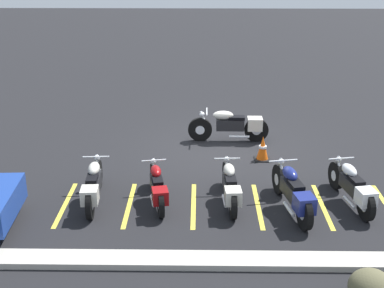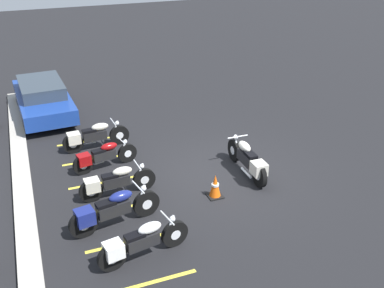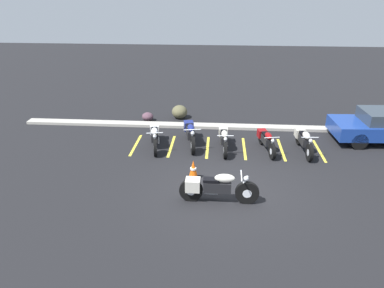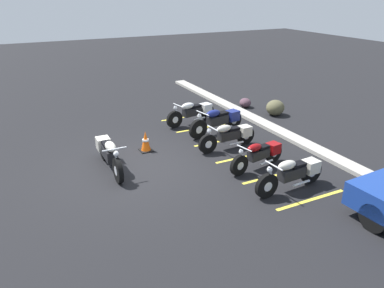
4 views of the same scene
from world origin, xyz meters
The scene contains 14 objects.
ground centered at (0.00, 0.00, 0.00)m, with size 60.00×60.00×0.00m, color black.
motorcycle_cream_featured centered at (-0.37, -0.67, 0.48)m, with size 2.30×0.65×0.91m.
parked_bike_0 centered at (-2.77, 3.21, 0.45)m, with size 0.74×2.14×0.85m.
parked_bike_1 centered at (-1.42, 3.55, 0.48)m, with size 0.79×2.29×0.91m.
parked_bike_2 centered at (-0.10, 3.19, 0.44)m, with size 0.59×2.09×0.82m.
parked_bike_3 centered at (1.49, 3.19, 0.42)m, with size 0.69×1.98×0.78m.
parked_bike_4 centered at (2.89, 3.22, 0.45)m, with size 0.61×2.16×0.85m.
concrete_curb centered at (0.00, 5.49, 0.06)m, with size 18.00×0.50×0.12m, color #A8A399.
traffic_cone centered at (-1.09, 0.69, 0.31)m, with size 0.40×0.40×0.66m.
stall_line_1 centered at (-2.14, 3.27, 0.00)m, with size 0.10×2.10×0.00m, color gold.
stall_line_2 centered at (-0.72, 3.27, 0.00)m, with size 0.10×2.10×0.00m, color gold.
stall_line_3 centered at (0.70, 3.27, 0.00)m, with size 0.10×2.10×0.00m, color gold.
stall_line_4 centered at (2.12, 3.27, 0.00)m, with size 0.10×2.10×0.00m, color gold.
stall_line_5 centered at (3.54, 3.27, 0.00)m, with size 0.10×2.10×0.00m, color gold.
Camera 1 is at (0.58, 13.72, 5.58)m, focal length 50.00 mm.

